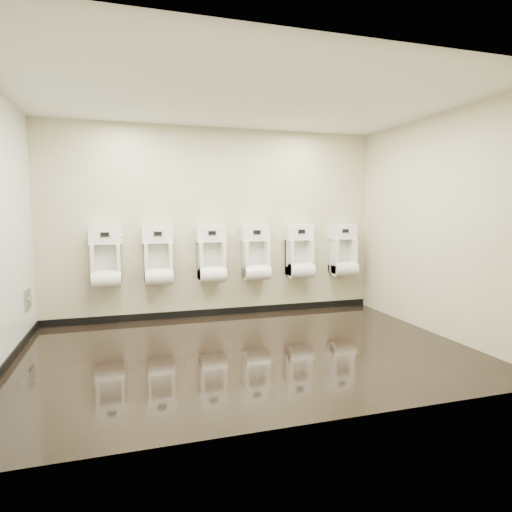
{
  "coord_description": "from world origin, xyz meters",
  "views": [
    {
      "loc": [
        -1.29,
        -4.54,
        1.58
      ],
      "look_at": [
        0.25,
        0.55,
        1.02
      ],
      "focal_mm": 30.0,
      "sensor_mm": 36.0,
      "label": 1
    }
  ],
  "objects_px": {
    "urinal_2": "(212,258)",
    "urinal_3": "(256,257)",
    "access_panel": "(28,299)",
    "urinal_4": "(300,255)",
    "urinal_1": "(158,260)",
    "urinal_0": "(106,261)",
    "urinal_5": "(343,254)"
  },
  "relations": [
    {
      "from": "urinal_2",
      "to": "urinal_0",
      "type": "bearing_deg",
      "value": 180.0
    },
    {
      "from": "access_panel",
      "to": "urinal_5",
      "type": "bearing_deg",
      "value": 5.12
    },
    {
      "from": "urinal_0",
      "to": "urinal_5",
      "type": "relative_size",
      "value": 1.0
    },
    {
      "from": "urinal_4",
      "to": "urinal_5",
      "type": "relative_size",
      "value": 1.0
    },
    {
      "from": "urinal_3",
      "to": "urinal_4",
      "type": "distance_m",
      "value": 0.72
    },
    {
      "from": "urinal_2",
      "to": "urinal_4",
      "type": "height_order",
      "value": "same"
    },
    {
      "from": "urinal_1",
      "to": "urinal_5",
      "type": "height_order",
      "value": "same"
    },
    {
      "from": "access_panel",
      "to": "urinal_1",
      "type": "bearing_deg",
      "value": 14.17
    },
    {
      "from": "urinal_5",
      "to": "urinal_3",
      "type": "bearing_deg",
      "value": 180.0
    },
    {
      "from": "urinal_2",
      "to": "urinal_3",
      "type": "relative_size",
      "value": 1.0
    },
    {
      "from": "urinal_3",
      "to": "urinal_2",
      "type": "bearing_deg",
      "value": 180.0
    },
    {
      "from": "urinal_0",
      "to": "urinal_3",
      "type": "xyz_separation_m",
      "value": [
        2.14,
        0.0,
        0.0
      ]
    },
    {
      "from": "urinal_2",
      "to": "urinal_4",
      "type": "xyz_separation_m",
      "value": [
        1.39,
        0.0,
        0.0
      ]
    },
    {
      "from": "urinal_1",
      "to": "urinal_3",
      "type": "xyz_separation_m",
      "value": [
        1.44,
        0.0,
        0.0
      ]
    },
    {
      "from": "urinal_1",
      "to": "urinal_2",
      "type": "relative_size",
      "value": 1.0
    },
    {
      "from": "urinal_0",
      "to": "access_panel",
      "type": "bearing_deg",
      "value": -155.91
    },
    {
      "from": "access_panel",
      "to": "urinal_5",
      "type": "relative_size",
      "value": 0.31
    },
    {
      "from": "urinal_1",
      "to": "urinal_2",
      "type": "distance_m",
      "value": 0.77
    },
    {
      "from": "urinal_0",
      "to": "urinal_1",
      "type": "height_order",
      "value": "same"
    },
    {
      "from": "urinal_3",
      "to": "urinal_5",
      "type": "relative_size",
      "value": 1.0
    },
    {
      "from": "urinal_4",
      "to": "urinal_1",
      "type": "bearing_deg",
      "value": 180.0
    },
    {
      "from": "urinal_1",
      "to": "urinal_2",
      "type": "bearing_deg",
      "value": 0.0
    },
    {
      "from": "urinal_2",
      "to": "urinal_4",
      "type": "bearing_deg",
      "value": 0.0
    },
    {
      "from": "urinal_1",
      "to": "urinal_4",
      "type": "relative_size",
      "value": 1.0
    },
    {
      "from": "urinal_0",
      "to": "urinal_5",
      "type": "bearing_deg",
      "value": 0.0
    },
    {
      "from": "urinal_0",
      "to": "urinal_4",
      "type": "bearing_deg",
      "value": 0.0
    },
    {
      "from": "urinal_2",
      "to": "urinal_1",
      "type": "bearing_deg",
      "value": 180.0
    },
    {
      "from": "urinal_0",
      "to": "urinal_2",
      "type": "bearing_deg",
      "value": 0.0
    },
    {
      "from": "urinal_2",
      "to": "urinal_4",
      "type": "relative_size",
      "value": 1.0
    },
    {
      "from": "access_panel",
      "to": "urinal_4",
      "type": "relative_size",
      "value": 0.31
    },
    {
      "from": "access_panel",
      "to": "urinal_4",
      "type": "bearing_deg",
      "value": 6.14
    },
    {
      "from": "access_panel",
      "to": "urinal_1",
      "type": "xyz_separation_m",
      "value": [
        1.6,
        0.4,
        0.39
      ]
    }
  ]
}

